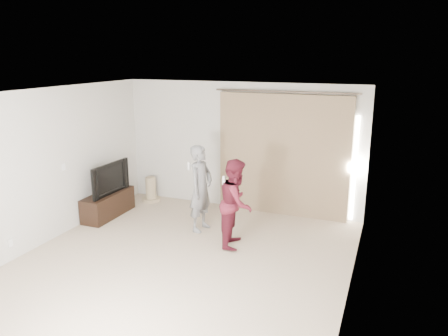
{
  "coord_description": "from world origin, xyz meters",
  "views": [
    {
      "loc": [
        2.87,
        -5.49,
        3.13
      ],
      "look_at": [
        0.24,
        1.2,
        1.25
      ],
      "focal_mm": 35.0,
      "sensor_mm": 36.0,
      "label": 1
    }
  ],
  "objects": [
    {
      "name": "tv",
      "position": [
        -2.27,
        1.3,
        0.78
      ],
      "size": [
        0.18,
        1.07,
        0.62
      ],
      "primitive_type": "imported",
      "rotation": [
        0.0,
        0.0,
        1.53
      ],
      "color": "black",
      "rests_on": "tv_console"
    },
    {
      "name": "person_man",
      "position": [
        -0.26,
        1.34,
        0.79
      ],
      "size": [
        0.45,
        0.62,
        1.58
      ],
      "color": "slate",
      "rests_on": "ground"
    },
    {
      "name": "curtain",
      "position": [
        0.91,
        2.68,
        1.2
      ],
      "size": [
        2.8,
        0.11,
        2.46
      ],
      "color": "#98795D",
      "rests_on": "ground"
    },
    {
      "name": "tv_console",
      "position": [
        -2.27,
        1.3,
        0.24
      ],
      "size": [
        0.43,
        1.24,
        0.48
      ],
      "primitive_type": "cube",
      "color": "black",
      "rests_on": "ground"
    },
    {
      "name": "floor",
      "position": [
        0.0,
        0.0,
        0.0
      ],
      "size": [
        5.5,
        5.5,
        0.0
      ],
      "primitive_type": "plane",
      "color": "#C7B095",
      "rests_on": "ground"
    },
    {
      "name": "person_woman",
      "position": [
        0.56,
        0.95,
        0.74
      ],
      "size": [
        0.67,
        0.8,
        1.49
      ],
      "color": "maroon",
      "rests_on": "ground"
    },
    {
      "name": "wall_back",
      "position": [
        0.0,
        2.75,
        1.3
      ],
      "size": [
        5.0,
        0.04,
        2.6
      ],
      "primitive_type": "cube",
      "color": "silver",
      "rests_on": "ground"
    },
    {
      "name": "wall_left",
      "position": [
        -2.5,
        -0.0,
        1.3
      ],
      "size": [
        0.04,
        5.5,
        2.6
      ],
      "color": "silver",
      "rests_on": "ground"
    },
    {
      "name": "ceiling",
      "position": [
        0.0,
        0.0,
        2.6
      ],
      "size": [
        5.0,
        5.5,
        0.01
      ],
      "primitive_type": "cube",
      "color": "white",
      "rests_on": "wall_back"
    },
    {
      "name": "scratching_post",
      "position": [
        -1.95,
        2.4,
        0.22
      ],
      "size": [
        0.4,
        0.4,
        0.53
      ],
      "color": "tan",
      "rests_on": "ground"
    }
  ]
}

